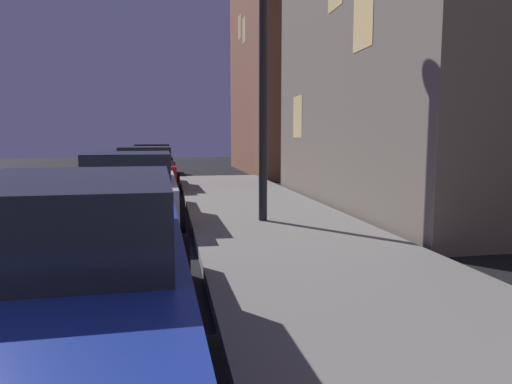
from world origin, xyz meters
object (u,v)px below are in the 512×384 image
(car_blue, at_px, (70,268))
(car_black, at_px, (153,160))
(car_red, at_px, (146,168))
(street_lamp, at_px, (263,34))
(car_silver, at_px, (131,188))

(car_blue, height_order, car_black, same)
(car_blue, relative_size, car_black, 0.99)
(car_red, bearing_deg, car_black, 90.01)
(street_lamp, bearing_deg, car_black, 100.69)
(car_red, bearing_deg, car_blue, -90.00)
(car_red, relative_size, car_black, 1.00)
(car_silver, bearing_deg, car_red, 90.00)
(car_silver, bearing_deg, car_blue, -90.01)
(car_silver, relative_size, car_black, 1.02)
(car_blue, bearing_deg, car_silver, 89.99)
(car_red, height_order, street_lamp, street_lamp)
(car_red, xyz_separation_m, car_black, (-0.00, 6.38, -0.01))
(car_blue, xyz_separation_m, car_silver, (0.00, 5.81, -0.01))
(car_red, distance_m, street_lamp, 7.89)
(car_silver, height_order, car_black, same)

